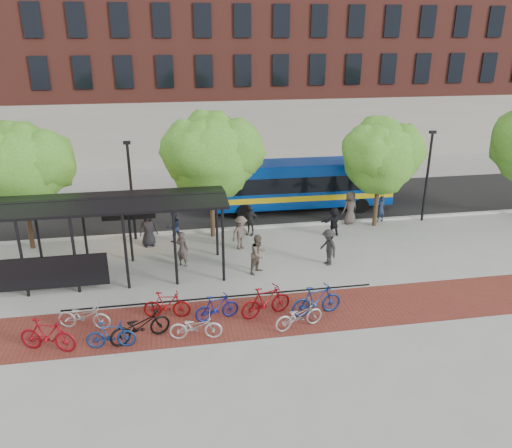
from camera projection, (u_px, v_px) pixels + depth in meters
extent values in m
plane|color=#9E9E99|center=(282.00, 258.00, 23.78)|extent=(160.00, 160.00, 0.00)
cube|color=black|center=(254.00, 205.00, 31.14)|extent=(160.00, 8.00, 0.01)
cube|color=#B7B7B2|center=(266.00, 227.00, 27.44)|extent=(160.00, 0.25, 0.12)
cube|color=maroon|center=(260.00, 316.00, 18.86)|extent=(24.00, 3.00, 0.01)
cube|color=black|center=(223.00, 307.00, 19.48)|extent=(12.00, 0.05, 0.95)
cube|color=brown|center=(328.00, 33.00, 45.72)|extent=(55.00, 14.00, 20.00)
cylinder|color=black|center=(22.00, 259.00, 19.72)|extent=(0.12, 0.12, 3.30)
cylinder|color=black|center=(38.00, 234.00, 22.21)|extent=(0.12, 0.12, 3.30)
cylinder|color=black|center=(75.00, 256.00, 20.04)|extent=(0.12, 0.12, 3.30)
cylinder|color=black|center=(84.00, 231.00, 22.53)|extent=(0.12, 0.12, 3.30)
cylinder|color=black|center=(126.00, 252.00, 20.37)|extent=(0.12, 0.12, 3.30)
cylinder|color=black|center=(130.00, 228.00, 22.85)|extent=(0.12, 0.12, 3.30)
cylinder|color=black|center=(175.00, 249.00, 20.69)|extent=(0.12, 0.12, 3.30)
cylinder|color=black|center=(174.00, 226.00, 23.17)|extent=(0.12, 0.12, 3.30)
cylinder|color=black|center=(223.00, 245.00, 21.01)|extent=(0.12, 0.12, 3.30)
cylinder|color=black|center=(217.00, 223.00, 23.49)|extent=(0.12, 0.12, 3.30)
cube|color=black|center=(51.00, 273.00, 20.07)|extent=(4.50, 0.08, 1.40)
cube|color=black|center=(97.00, 207.00, 20.16)|extent=(10.60, 1.65, 0.29)
cube|color=black|center=(101.00, 196.00, 21.45)|extent=(10.60, 1.65, 0.29)
cube|color=black|center=(104.00, 200.00, 22.23)|extent=(9.00, 0.10, 0.40)
cube|color=black|center=(128.00, 212.00, 22.67)|extent=(2.40, 0.12, 0.70)
cube|color=#FF7200|center=(129.00, 212.00, 22.75)|extent=(2.20, 0.02, 0.55)
cylinder|color=#382619|center=(29.00, 225.00, 24.46)|extent=(0.24, 0.24, 2.38)
sphere|color=#3B7F21|center=(20.00, 170.00, 23.47)|extent=(4.00, 4.00, 4.00)
sphere|color=#3B7F21|center=(42.00, 162.00, 23.70)|extent=(3.20, 3.20, 3.20)
sphere|color=#3B7F21|center=(21.00, 152.00, 23.56)|extent=(2.80, 2.80, 2.80)
cylinder|color=#382619|center=(212.00, 213.00, 25.88)|extent=(0.24, 0.24, 2.52)
sphere|color=#3B7F21|center=(210.00, 158.00, 24.83)|extent=(4.20, 4.20, 4.20)
sphere|color=#3B7F21|center=(231.00, 150.00, 25.08)|extent=(3.36, 3.36, 3.36)
sphere|color=#3B7F21|center=(193.00, 152.00, 24.28)|extent=(3.15, 3.15, 3.15)
sphere|color=#3B7F21|center=(211.00, 140.00, 24.93)|extent=(2.94, 2.94, 2.94)
cylinder|color=#382619|center=(376.00, 206.00, 27.37)|extent=(0.24, 0.24, 2.27)
sphere|color=#3B7F21|center=(380.00, 159.00, 26.42)|extent=(3.80, 3.80, 3.80)
sphere|color=#3B7F21|center=(396.00, 152.00, 26.65)|extent=(3.04, 3.04, 3.04)
sphere|color=#3B7F21|center=(369.00, 153.00, 25.88)|extent=(2.85, 2.85, 2.85)
sphere|color=#3B7F21|center=(380.00, 142.00, 26.52)|extent=(2.66, 2.66, 2.66)
cylinder|color=black|center=(132.00, 193.00, 25.07)|extent=(0.14, 0.14, 5.00)
cube|color=black|center=(127.00, 143.00, 24.16)|extent=(0.35, 0.20, 0.15)
cylinder|color=black|center=(427.00, 178.00, 27.64)|extent=(0.14, 0.14, 5.00)
cube|color=black|center=(433.00, 132.00, 26.73)|extent=(0.35, 0.20, 0.15)
cube|color=#083494|center=(300.00, 183.00, 29.74)|extent=(10.98, 2.56, 2.51)
cube|color=black|center=(300.00, 180.00, 29.66)|extent=(10.76, 2.60, 0.91)
cube|color=yellow|center=(299.00, 193.00, 29.96)|extent=(10.87, 2.61, 0.32)
cube|color=#083494|center=(300.00, 163.00, 29.30)|extent=(10.76, 2.32, 0.16)
cylinder|color=black|center=(245.00, 212.00, 28.58)|extent=(0.88, 0.27, 0.88)
cylinder|color=black|center=(239.00, 199.00, 30.76)|extent=(0.88, 0.27, 0.88)
cylinder|color=black|center=(361.00, 206.00, 29.59)|extent=(0.88, 0.27, 0.88)
cylinder|color=black|center=(348.00, 194.00, 31.77)|extent=(0.88, 0.27, 0.88)
imported|color=maroon|center=(47.00, 335.00, 16.62)|extent=(2.09, 1.18, 1.21)
imported|color=#ABABAE|center=(84.00, 316.00, 17.92)|extent=(2.07, 1.16, 1.03)
imported|color=navy|center=(111.00, 335.00, 16.81)|extent=(1.70, 0.59, 1.00)
imported|color=black|center=(140.00, 326.00, 17.22)|extent=(2.27, 1.49, 1.13)
imported|color=maroon|center=(167.00, 305.00, 18.62)|extent=(1.82, 0.76, 1.06)
imported|color=#B1B1B4|center=(196.00, 326.00, 17.33)|extent=(1.90, 0.84, 0.97)
imported|color=navy|center=(217.00, 307.00, 18.49)|extent=(1.74, 0.79, 1.01)
imported|color=maroon|center=(266.00, 301.00, 18.71)|extent=(2.11, 1.08, 1.22)
imported|color=#A0A0A2|center=(299.00, 315.00, 17.97)|extent=(2.01, 1.12, 1.00)
imported|color=navy|center=(317.00, 300.00, 18.78)|extent=(2.07, 0.85, 1.20)
imported|color=black|center=(148.00, 228.00, 24.81)|extent=(1.02, 0.78, 1.85)
imported|color=#453B37|center=(182.00, 249.00, 22.67)|extent=(0.73, 0.68, 1.68)
imported|color=#1A223D|center=(174.00, 227.00, 25.40)|extent=(0.92, 0.83, 1.55)
imported|color=brown|center=(241.00, 233.00, 24.46)|extent=(1.27, 1.16, 1.72)
imported|color=#282828|center=(250.00, 220.00, 26.22)|extent=(1.01, 0.84, 1.61)
imported|color=black|center=(334.00, 222.00, 26.11)|extent=(1.53, 0.92, 1.57)
imported|color=#493E3A|center=(350.00, 208.00, 27.70)|extent=(1.05, 0.84, 1.87)
imported|color=#1C2941|center=(381.00, 209.00, 28.05)|extent=(0.63, 0.48, 1.53)
imported|color=brown|center=(259.00, 254.00, 22.01)|extent=(1.11, 1.09, 1.80)
imported|color=#252525|center=(328.00, 247.00, 22.80)|extent=(0.92, 1.24, 1.72)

